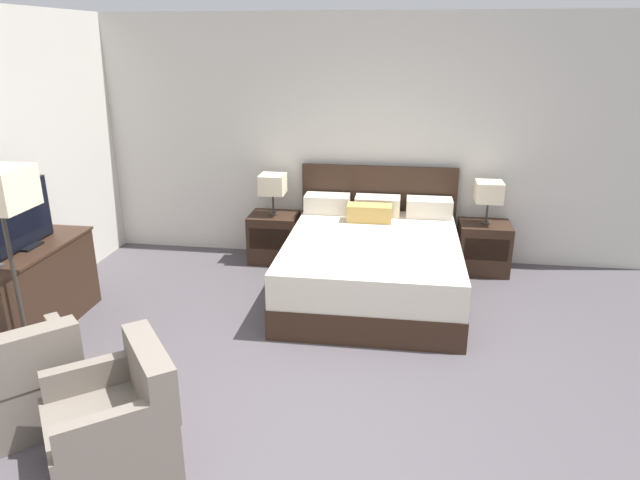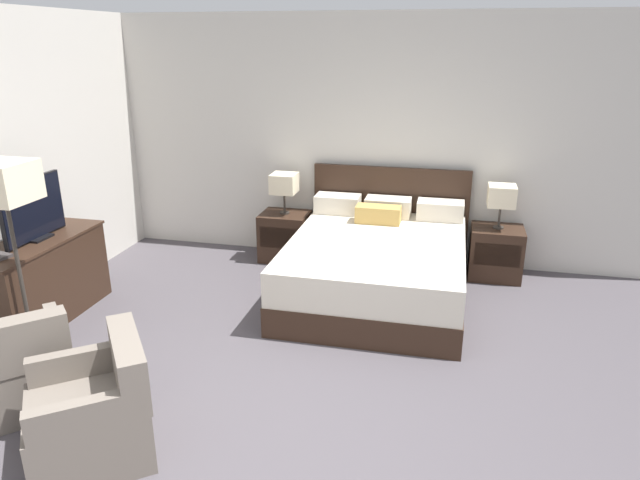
{
  "view_description": "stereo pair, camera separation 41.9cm",
  "coord_description": "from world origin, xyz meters",
  "px_view_note": "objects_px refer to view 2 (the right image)",
  "views": [
    {
      "loc": [
        0.57,
        -2.77,
        2.45
      ],
      "look_at": [
        -0.12,
        1.99,
        0.75
      ],
      "focal_mm": 32.0,
      "sensor_mm": 36.0,
      "label": 1
    },
    {
      "loc": [
        0.98,
        -2.69,
        2.45
      ],
      "look_at": [
        -0.12,
        1.99,
        0.75
      ],
      "focal_mm": 32.0,
      "sensor_mm": 36.0,
      "label": 2
    }
  ],
  "objects_px": {
    "table_lamp_right": "(502,196)",
    "table_lamp_left": "(284,184)",
    "nightstand_left": "(285,236)",
    "armchair_by_window": "(16,370)",
    "nightstand_right": "(496,253)",
    "armchair_companion": "(95,414)",
    "bed": "(377,264)",
    "tv": "(33,210)",
    "floor_lamp": "(4,192)",
    "dresser": "(40,279)"
  },
  "relations": [
    {
      "from": "table_lamp_left",
      "to": "tv",
      "type": "height_order",
      "value": "tv"
    },
    {
      "from": "nightstand_right",
      "to": "table_lamp_right",
      "type": "xyz_separation_m",
      "value": [
        -0.0,
        0.0,
        0.63
      ]
    },
    {
      "from": "nightstand_right",
      "to": "table_lamp_left",
      "type": "bearing_deg",
      "value": 179.96
    },
    {
      "from": "table_lamp_left",
      "to": "dresser",
      "type": "relative_size",
      "value": 0.34
    },
    {
      "from": "bed",
      "to": "dresser",
      "type": "distance_m",
      "value": 3.15
    },
    {
      "from": "armchair_by_window",
      "to": "armchair_companion",
      "type": "distance_m",
      "value": 0.87
    },
    {
      "from": "nightstand_right",
      "to": "armchair_by_window",
      "type": "relative_size",
      "value": 0.57
    },
    {
      "from": "table_lamp_left",
      "to": "dresser",
      "type": "height_order",
      "value": "table_lamp_left"
    },
    {
      "from": "armchair_companion",
      "to": "tv",
      "type": "bearing_deg",
      "value": 134.75
    },
    {
      "from": "nightstand_right",
      "to": "table_lamp_left",
      "type": "xyz_separation_m",
      "value": [
        -2.36,
        0.0,
        0.63
      ]
    },
    {
      "from": "table_lamp_right",
      "to": "table_lamp_left",
      "type": "bearing_deg",
      "value": 180.0
    },
    {
      "from": "nightstand_right",
      "to": "tv",
      "type": "distance_m",
      "value": 4.58
    },
    {
      "from": "table_lamp_right",
      "to": "dresser",
      "type": "distance_m",
      "value": 4.57
    },
    {
      "from": "nightstand_left",
      "to": "tv",
      "type": "distance_m",
      "value": 2.69
    },
    {
      "from": "nightstand_right",
      "to": "table_lamp_right",
      "type": "relative_size",
      "value": 1.19
    },
    {
      "from": "nightstand_left",
      "to": "bed",
      "type": "bearing_deg",
      "value": -32.63
    },
    {
      "from": "table_lamp_right",
      "to": "floor_lamp",
      "type": "height_order",
      "value": "floor_lamp"
    },
    {
      "from": "bed",
      "to": "nightstand_right",
      "type": "height_order",
      "value": "bed"
    },
    {
      "from": "table_lamp_left",
      "to": "armchair_companion",
      "type": "distance_m",
      "value": 3.55
    },
    {
      "from": "armchair_by_window",
      "to": "bed",
      "type": "bearing_deg",
      "value": 48.11
    },
    {
      "from": "nightstand_right",
      "to": "armchair_companion",
      "type": "relative_size",
      "value": 0.58
    },
    {
      "from": "armchair_by_window",
      "to": "armchair_companion",
      "type": "height_order",
      "value": "same"
    },
    {
      "from": "nightstand_left",
      "to": "nightstand_right",
      "type": "distance_m",
      "value": 2.36
    },
    {
      "from": "nightstand_left",
      "to": "floor_lamp",
      "type": "relative_size",
      "value": 0.35
    },
    {
      "from": "dresser",
      "to": "armchair_by_window",
      "type": "distance_m",
      "value": 1.41
    },
    {
      "from": "nightstand_right",
      "to": "armchair_by_window",
      "type": "height_order",
      "value": "armchair_by_window"
    },
    {
      "from": "bed",
      "to": "tv",
      "type": "bearing_deg",
      "value": -157.96
    },
    {
      "from": "floor_lamp",
      "to": "armchair_companion",
      "type": "bearing_deg",
      "value": -37.18
    },
    {
      "from": "table_lamp_left",
      "to": "dresser",
      "type": "xyz_separation_m",
      "value": [
        -1.72,
        -1.98,
        -0.51
      ]
    },
    {
      "from": "nightstand_right",
      "to": "table_lamp_left",
      "type": "relative_size",
      "value": 1.19
    },
    {
      "from": "dresser",
      "to": "armchair_by_window",
      "type": "bearing_deg",
      "value": -58.74
    },
    {
      "from": "nightstand_right",
      "to": "floor_lamp",
      "type": "relative_size",
      "value": 0.35
    },
    {
      "from": "tv",
      "to": "armchair_companion",
      "type": "relative_size",
      "value": 0.78
    },
    {
      "from": "dresser",
      "to": "armchair_companion",
      "type": "bearing_deg",
      "value": -44.25
    },
    {
      "from": "armchair_by_window",
      "to": "floor_lamp",
      "type": "xyz_separation_m",
      "value": [
        -0.39,
        0.61,
        1.1
      ]
    },
    {
      "from": "dresser",
      "to": "tv",
      "type": "height_order",
      "value": "tv"
    },
    {
      "from": "nightstand_right",
      "to": "armchair_by_window",
      "type": "distance_m",
      "value": 4.62
    },
    {
      "from": "table_lamp_right",
      "to": "bed",
      "type": "bearing_deg",
      "value": -147.35
    },
    {
      "from": "floor_lamp",
      "to": "armchair_by_window",
      "type": "bearing_deg",
      "value": -57.49
    },
    {
      "from": "bed",
      "to": "floor_lamp",
      "type": "distance_m",
      "value": 3.31
    },
    {
      "from": "nightstand_left",
      "to": "dresser",
      "type": "height_order",
      "value": "dresser"
    },
    {
      "from": "bed",
      "to": "table_lamp_right",
      "type": "xyz_separation_m",
      "value": [
        1.18,
        0.76,
        0.58
      ]
    },
    {
      "from": "floor_lamp",
      "to": "bed",
      "type": "bearing_deg",
      "value": 35.36
    },
    {
      "from": "armchair_companion",
      "to": "table_lamp_left",
      "type": "bearing_deg",
      "value": 87.13
    },
    {
      "from": "bed",
      "to": "nightstand_right",
      "type": "xyz_separation_m",
      "value": [
        1.18,
        0.76,
        -0.05
      ]
    },
    {
      "from": "bed",
      "to": "tv",
      "type": "relative_size",
      "value": 2.85
    },
    {
      "from": "floor_lamp",
      "to": "nightstand_left",
      "type": "bearing_deg",
      "value": 61.79
    },
    {
      "from": "armchair_companion",
      "to": "dresser",
      "type": "bearing_deg",
      "value": 135.75
    },
    {
      "from": "nightstand_left",
      "to": "armchair_by_window",
      "type": "distance_m",
      "value": 3.33
    },
    {
      "from": "tv",
      "to": "armchair_companion",
      "type": "xyz_separation_m",
      "value": [
        1.54,
        -1.56,
        -0.75
      ]
    }
  ]
}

